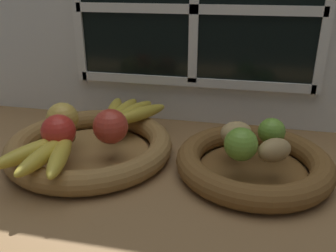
{
  "coord_description": "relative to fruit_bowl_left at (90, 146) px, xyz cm",
  "views": [
    {
      "loc": [
        13.5,
        -65.96,
        38.69
      ],
      "look_at": [
        -1.33,
        2.4,
        9.13
      ],
      "focal_mm": 38.01,
      "sensor_mm": 36.0,
      "label": 1
    }
  ],
  "objects": [
    {
      "name": "back_wall",
      "position": [
        19.73,
        27.37,
        25.5
      ],
      "size": [
        140.0,
        4.6,
        55.0
      ],
      "color": "silver",
      "rests_on": "ground_plane"
    },
    {
      "name": "fruit_bowl_left",
      "position": [
        0.0,
        0.0,
        0.0
      ],
      "size": [
        37.96,
        37.96,
        5.13
      ],
      "color": "olive",
      "rests_on": "ground_plane"
    },
    {
      "name": "lime_near",
      "position": [
        33.9,
        -4.33,
        6.07
      ],
      "size": [
        6.64,
        6.64,
        6.64
      ],
      "primitive_type": "sphere",
      "color": "#6B9E33",
      "rests_on": "fruit_bowl_right"
    },
    {
      "name": "fruit_bowl_right",
      "position": [
        36.79,
        0.0,
        0.01
      ],
      "size": [
        32.65,
        32.65,
        5.13
      ],
      "color": "brown",
      "rests_on": "ground_plane"
    },
    {
      "name": "apple_red_right",
      "position": [
        6.28,
        -2.08,
        6.55
      ],
      "size": [
        7.61,
        7.61,
        7.61
      ],
      "primitive_type": "sphere",
      "color": "#B73828",
      "rests_on": "fruit_bowl_left"
    },
    {
      "name": "potato_small",
      "position": [
        40.37,
        -3.58,
        5.1
      ],
      "size": [
        8.49,
        7.89,
        4.7
      ],
      "primitive_type": "ellipsoid",
      "rotation": [
        0.0,
        0.0,
        0.62
      ],
      "color": "#A38451",
      "rests_on": "fruit_bowl_right"
    },
    {
      "name": "lime_far",
      "position": [
        40.16,
        4.33,
        5.65
      ],
      "size": [
        5.81,
        5.81,
        5.81
      ],
      "primitive_type": "sphere",
      "color": "#6B9E33",
      "rests_on": "fruit_bowl_right"
    },
    {
      "name": "banana_bunch_front",
      "position": [
        -3.15,
        -12.78,
        4.4
      ],
      "size": [
        15.46,
        18.83,
        3.31
      ],
      "color": "gold",
      "rests_on": "fruit_bowl_left"
    },
    {
      "name": "potato_oblong",
      "position": [
        32.77,
        3.13,
        5.16
      ],
      "size": [
        9.13,
        8.87,
        4.83
      ],
      "primitive_type": "ellipsoid",
      "rotation": [
        0.0,
        0.0,
        0.64
      ],
      "color": "tan",
      "rests_on": "fruit_bowl_right"
    },
    {
      "name": "banana_bunch_back",
      "position": [
        4.89,
        12.0,
        4.4
      ],
      "size": [
        16.69,
        19.03,
        3.3
      ],
      "color": "gold",
      "rests_on": "fruit_bowl_left"
    },
    {
      "name": "ground_plane",
      "position": [
        19.73,
        -2.4,
        -3.88
      ],
      "size": [
        140.0,
        90.0,
        3.0
      ],
      "primitive_type": "cube",
      "color": "olive"
    },
    {
      "name": "apple_golden_left",
      "position": [
        -6.3,
        0.15,
        6.38
      ],
      "size": [
        7.26,
        7.26,
        7.26
      ],
      "primitive_type": "sphere",
      "color": "gold",
      "rests_on": "fruit_bowl_left"
    },
    {
      "name": "apple_red_front",
      "position": [
        -3.62,
        -6.75,
        6.34
      ],
      "size": [
        7.19,
        7.19,
        7.19
      ],
      "primitive_type": "sphere",
      "color": "red",
      "rests_on": "fruit_bowl_left"
    }
  ]
}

